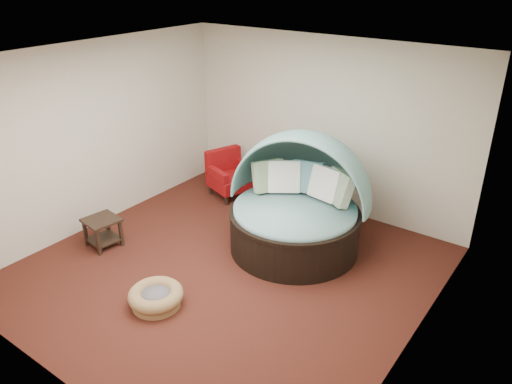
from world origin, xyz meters
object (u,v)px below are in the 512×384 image
Objects in this scene: side_table at (103,229)px; pet_basket at (156,297)px; red_armchair at (230,175)px; canopy_daybed at (298,196)px.

pet_basket is at bearing -17.82° from side_table.
red_armchair is (-1.24, 2.98, 0.25)m from pet_basket.
canopy_daybed is 2.07m from red_armchair.
red_armchair is 1.68× the size of side_table.
pet_basket is 0.97× the size of red_armchair.
canopy_daybed is at bearing 74.17° from pet_basket.
canopy_daybed is 2.60× the size of red_armchair.
side_table reaches higher than pet_basket.
side_table is at bearing -79.51° from red_armchair.
canopy_daybed reaches higher than side_table.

